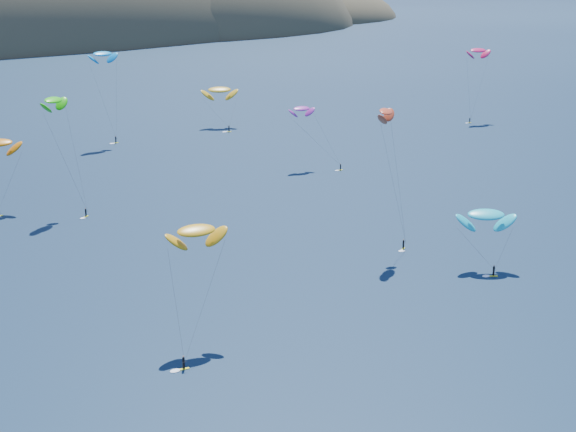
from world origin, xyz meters
The scene contains 8 objects.
kitesurfer_2 centered at (-28.72, 63.17, 16.02)m, with size 12.10×11.61×18.47m.
kitesurfer_3 centered at (-26.80, 134.20, 24.06)m, with size 8.58×12.69×26.35m.
kitesurfer_4 centered at (5.70, 193.27, 25.90)m, with size 9.78×6.73×28.51m.
kitesurfer_5 centered at (26.50, 60.31, 9.58)m, with size 11.01×10.10×12.41m.
kitesurfer_6 centered at (38.46, 137.72, 15.25)m, with size 10.38×11.69×17.26m.
kitesurfer_8 centered at (123.70, 159.98, 22.97)m, with size 12.05×7.85×25.54m.
kitesurfer_9 centered at (17.87, 78.54, 25.88)m, with size 7.49×8.17×27.93m.
kitesurfer_11 centered at (45.02, 195.92, 11.76)m, with size 12.48×15.51×14.93m.
Camera 1 is at (-75.45, -34.46, 53.32)m, focal length 50.00 mm.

